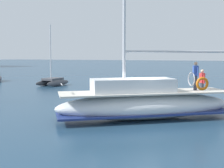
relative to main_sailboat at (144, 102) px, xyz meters
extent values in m
plane|color=navy|center=(0.23, 0.39, -0.90)|extent=(400.00, 400.00, 0.00)
ellipsoid|color=silver|center=(0.05, -0.06, -0.20)|extent=(7.90, 8.97, 1.40)
cube|color=navy|center=(0.05, -0.06, -0.52)|extent=(7.80, 8.84, 0.10)
cube|color=beige|center=(0.05, -0.06, 0.54)|extent=(7.45, 8.48, 0.08)
cube|color=silver|center=(-0.41, 0.50, 0.93)|extent=(4.02, 4.42, 0.70)
cylinder|color=#B7B7BC|center=(1.10, -1.36, 2.70)|extent=(3.71, 4.56, 0.12)
cylinder|color=silver|center=(-2.73, 3.38, 1.05)|extent=(0.74, 0.61, 0.06)
torus|color=orange|center=(0.79, -2.85, 1.05)|extent=(0.55, 0.63, 0.70)
cylinder|color=#33333D|center=(1.86, -2.30, 0.98)|extent=(0.20, 0.20, 0.80)
cube|color=#3351AD|center=(1.86, -2.30, 1.66)|extent=(0.37, 0.36, 0.56)
sphere|color=tan|center=(1.86, -2.30, 2.05)|extent=(0.20, 0.20, 0.20)
cylinder|color=#3351AD|center=(1.69, -2.44, 1.61)|extent=(0.09, 0.09, 0.50)
cylinder|color=#3351AD|center=(2.03, -2.16, 1.61)|extent=(0.09, 0.09, 0.50)
cylinder|color=#33333D|center=(2.74, -2.51, 0.75)|extent=(0.20, 0.20, 0.35)
cube|color=red|center=(2.74, -2.51, 1.21)|extent=(0.37, 0.36, 0.56)
sphere|color=beige|center=(2.74, -2.51, 1.60)|extent=(0.20, 0.20, 0.20)
cylinder|color=red|center=(2.57, -2.65, 1.16)|extent=(0.09, 0.09, 0.50)
cylinder|color=red|center=(2.91, -2.37, 1.16)|extent=(0.09, 0.09, 0.50)
torus|color=silver|center=(1.71, -2.11, 1.20)|extent=(0.63, 0.52, 0.76)
ellipsoid|color=#4C4C51|center=(12.54, 14.84, -0.58)|extent=(4.04, 0.45, 0.65)
ellipsoid|color=#4C4C51|center=(12.53, 16.35, -0.58)|extent=(4.04, 0.45, 0.65)
cube|color=#4C4C51|center=(12.54, 15.60, -0.15)|extent=(2.23, 1.53, 0.24)
cylinder|color=silver|center=(12.24, 15.59, 2.97)|extent=(0.11, 0.11, 5.99)
sphere|color=silver|center=(6.09, 5.52, -0.72)|extent=(0.62, 0.62, 0.62)
cylinder|color=black|center=(6.09, 5.52, -0.42)|extent=(0.04, 0.04, 0.60)
camera|label=1|loc=(-15.00, -5.46, 2.48)|focal=48.22mm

